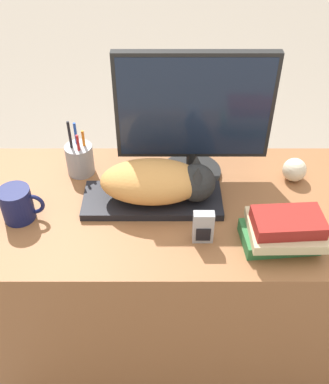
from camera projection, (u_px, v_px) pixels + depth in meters
desk at (175, 282)px, 1.67m from camera, size 1.34×0.62×0.78m
keyboard at (152, 200)px, 1.41m from camera, size 0.44×0.17×0.02m
cat at (161, 181)px, 1.37m from camera, size 0.35×0.17×0.14m
monitor at (193, 114)px, 1.38m from camera, size 0.49×0.20×0.43m
coffee_mug at (17, 204)px, 1.34m from camera, size 0.13×0.09×0.11m
pen_cup at (79, 159)px, 1.51m from camera, size 0.09×0.09×0.20m
baseball at (294, 170)px, 1.49m from camera, size 0.08×0.08×0.08m
phone at (202, 227)px, 1.27m from camera, size 0.06×0.03×0.10m
book_stack at (283, 230)px, 1.25m from camera, size 0.23×0.17×0.11m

